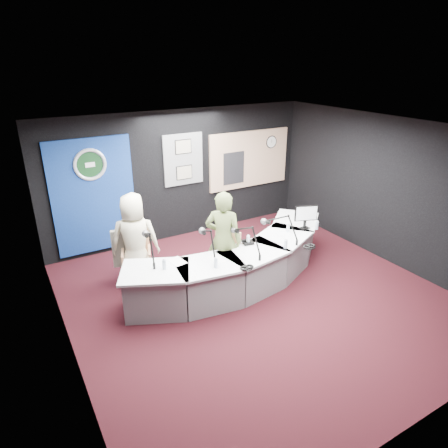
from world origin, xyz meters
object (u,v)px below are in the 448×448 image
armchair_right (223,259)px  person_man (135,240)px  broadcast_desk (238,265)px  armchair_left (137,261)px  person_woman (223,240)px

armchair_right → person_man: bearing=-160.6°
armchair_right → person_man: size_ratio=0.60×
broadcast_desk → person_man: bearing=149.4°
broadcast_desk → armchair_right: size_ratio=4.40×
armchair_left → armchair_right: size_ratio=0.85×
armchair_left → armchair_right: 1.54m
armchair_right → person_woman: bearing=51.4°
armchair_right → person_man: (-1.31, 0.82, 0.34)m
armchair_left → person_woman: bearing=-13.6°
person_woman → broadcast_desk: bearing=-159.2°
armchair_left → person_man: bearing=0.0°
broadcast_desk → armchair_left: 1.81m
armchair_right → person_man: 1.58m
armchair_left → person_man: 0.41m
armchair_left → armchair_right: bearing=-13.6°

